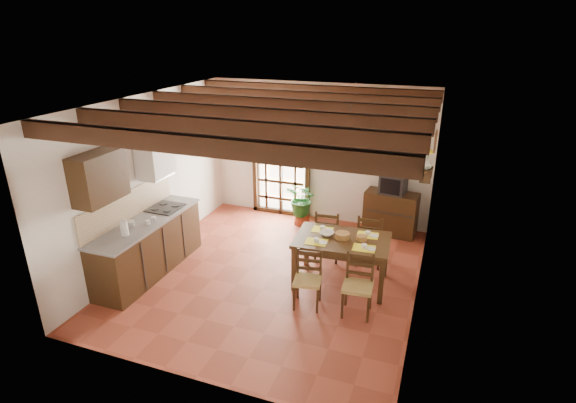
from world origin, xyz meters
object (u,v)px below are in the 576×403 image
at_px(crt_tv, 393,184).
at_px(chair_far_left, 328,243).
at_px(sideboard, 391,213).
at_px(chair_near_right, 357,296).
at_px(pendant_lamp, 348,155).
at_px(dining_table, 342,244).
at_px(chair_near_left, 307,289).
at_px(potted_plant, 303,198).
at_px(kitchen_counter, 148,245).
at_px(chair_far_right, 369,248).

bearing_deg(crt_tv, chair_far_left, -113.52).
xyz_separation_m(sideboard, crt_tv, (0.00, -0.01, 0.61)).
distance_m(chair_near_right, pendant_lamp, 2.01).
bearing_deg(dining_table, chair_near_right, -63.97).
relative_size(chair_near_right, crt_tv, 1.73).
relative_size(dining_table, chair_near_left, 1.78).
xyz_separation_m(chair_near_left, sideboard, (0.77, 2.86, 0.16)).
relative_size(crt_tv, potted_plant, 0.28).
bearing_deg(chair_near_left, sideboard, 65.56).
distance_m(chair_far_left, pendant_lamp, 1.93).
bearing_deg(chair_near_left, chair_near_right, -5.39).
xyz_separation_m(kitchen_counter, potted_plant, (1.76, 2.66, 0.10)).
xyz_separation_m(dining_table, sideboard, (0.46, 2.10, -0.26)).
distance_m(dining_table, sideboard, 2.17).
relative_size(chair_near_left, pendant_lamp, 0.99).
bearing_deg(crt_tv, potted_plant, -166.23).
height_order(chair_far_left, chair_far_right, chair_far_right).
bearing_deg(chair_far_left, crt_tv, -125.91).
bearing_deg(chair_near_left, chair_far_right, 58.48).
height_order(chair_far_left, crt_tv, crt_tv).
xyz_separation_m(dining_table, chair_near_right, (0.41, -0.71, -0.40)).
distance_m(chair_near_left, potted_plant, 2.88).
xyz_separation_m(chair_far_right, potted_plant, (-1.58, 1.18, 0.28)).
relative_size(kitchen_counter, chair_far_left, 2.42).
relative_size(crt_tv, pendant_lamp, 0.61).
height_order(chair_near_right, chair_far_left, chair_far_left).
relative_size(chair_near_left, chair_far_right, 0.90).
bearing_deg(pendant_lamp, sideboard, 76.95).
bearing_deg(crt_tv, chair_near_right, -82.69).
bearing_deg(dining_table, chair_far_left, 116.05).
xyz_separation_m(kitchen_counter, chair_far_left, (2.63, 1.43, -0.18)).
bearing_deg(chair_far_right, dining_table, 65.20).
height_order(dining_table, chair_near_left, chair_near_left).
bearing_deg(crt_tv, dining_table, -93.98).
bearing_deg(chair_near_right, sideboard, 84.54).
height_order(chair_far_right, pendant_lamp, pendant_lamp).
height_order(kitchen_counter, dining_table, kitchen_counter).
distance_m(sideboard, crt_tv, 0.61).
height_order(chair_near_right, sideboard, chair_near_right).
xyz_separation_m(dining_table, chair_near_left, (-0.31, -0.76, -0.41)).
bearing_deg(crt_tv, pendant_lamp, -94.58).
height_order(kitchen_counter, pendant_lamp, pendant_lamp).
bearing_deg(kitchen_counter, chair_far_left, 28.45).
distance_m(crt_tv, pendant_lamp, 2.30).
bearing_deg(kitchen_counter, crt_tv, 38.81).
xyz_separation_m(chair_far_right, sideboard, (0.16, 1.35, 0.13)).
distance_m(potted_plant, pendant_lamp, 2.70).
distance_m(chair_near_right, crt_tv, 2.91).
xyz_separation_m(chair_far_left, crt_tv, (0.87, 1.39, 0.74)).
distance_m(chair_far_right, potted_plant, 2.00).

